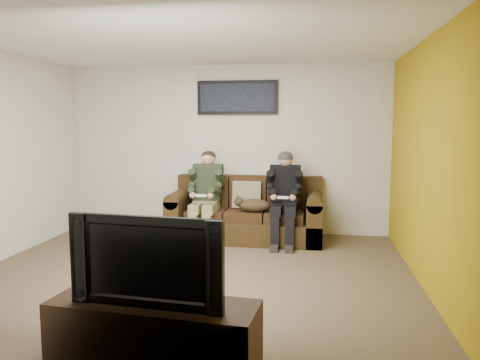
% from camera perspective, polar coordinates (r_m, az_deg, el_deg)
% --- Properties ---
extents(floor, '(5.00, 5.00, 0.00)m').
position_cam_1_polar(floor, '(5.41, -5.98, -11.50)').
color(floor, brown).
rests_on(floor, ground).
extents(ceiling, '(5.00, 5.00, 0.00)m').
position_cam_1_polar(ceiling, '(5.21, -6.35, 16.76)').
color(ceiling, silver).
rests_on(ceiling, ground).
extents(wall_back, '(5.00, 0.00, 5.00)m').
position_cam_1_polar(wall_back, '(7.34, -1.60, 3.74)').
color(wall_back, beige).
rests_on(wall_back, ground).
extents(wall_front, '(5.00, 0.00, 5.00)m').
position_cam_1_polar(wall_front, '(3.05, -17.17, -1.03)').
color(wall_front, beige).
rests_on(wall_front, ground).
extents(wall_right, '(0.00, 4.50, 4.50)m').
position_cam_1_polar(wall_right, '(5.11, 22.06, 1.86)').
color(wall_right, beige).
rests_on(wall_right, ground).
extents(accent_wall_right, '(0.00, 4.50, 4.50)m').
position_cam_1_polar(accent_wall_right, '(5.11, 21.95, 1.86)').
color(accent_wall_right, '#AA8C11').
rests_on(accent_wall_right, ground).
extents(sofa, '(2.22, 0.96, 0.91)m').
position_cam_1_polar(sofa, '(6.99, 0.80, -4.33)').
color(sofa, '#372510').
rests_on(sofa, ground).
extents(throw_pillow, '(0.42, 0.20, 0.42)m').
position_cam_1_polar(throw_pillow, '(6.98, 0.85, -1.82)').
color(throw_pillow, '#807554').
rests_on(throw_pillow, sofa).
extents(throw_blanket, '(0.45, 0.22, 0.08)m').
position_cam_1_polar(throw_blanket, '(7.30, -4.13, 0.62)').
color(throw_blanket, '#C7B692').
rests_on(throw_blanket, sofa).
extents(person_left, '(0.51, 0.87, 1.30)m').
position_cam_1_polar(person_left, '(6.85, -4.17, -1.28)').
color(person_left, '#878254').
rests_on(person_left, sofa).
extents(person_right, '(0.51, 0.86, 1.31)m').
position_cam_1_polar(person_right, '(6.68, 5.44, -1.46)').
color(person_right, black).
rests_on(person_right, sofa).
extents(cat, '(0.66, 0.26, 0.24)m').
position_cam_1_polar(cat, '(6.70, 1.60, -3.06)').
color(cat, '#4C361E').
rests_on(cat, sofa).
extents(framed_poster, '(1.25, 0.05, 0.52)m').
position_cam_1_polar(framed_poster, '(7.28, -0.33, 10.01)').
color(framed_poster, black).
rests_on(framed_poster, wall_back).
extents(tv_stand, '(1.52, 0.61, 0.46)m').
position_cam_1_polar(tv_stand, '(3.52, -10.48, -17.92)').
color(tv_stand, '#322010').
rests_on(tv_stand, ground).
extents(television, '(1.11, 0.24, 0.63)m').
position_cam_1_polar(television, '(3.33, -10.68, -9.33)').
color(television, black).
rests_on(television, tv_stand).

